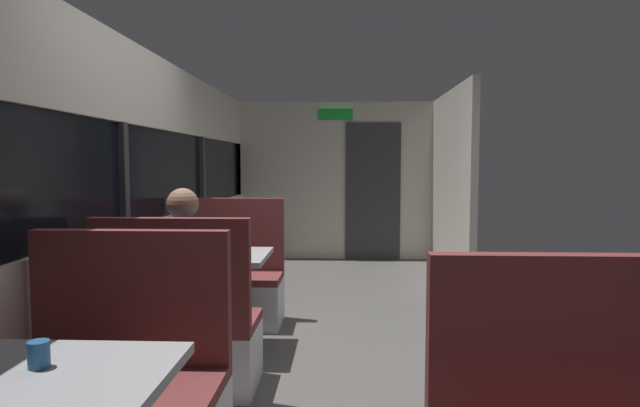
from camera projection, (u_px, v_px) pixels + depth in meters
name	position (u px, v px, depth m)	size (l,w,h in m)	color
ground_plane	(326.00, 364.00, 3.80)	(3.30, 9.20, 0.02)	#514F4C
carriage_window_panel_left	(121.00, 207.00, 3.78)	(0.09, 8.48, 2.30)	beige
carriage_end_bulkhead	(339.00, 182.00, 7.89)	(2.90, 0.11, 2.30)	beige
carriage_aisle_panel_right	(451.00, 184.00, 6.64)	(0.08, 2.40, 2.30)	beige
dining_table_near_window	(25.00, 407.00, 1.71)	(0.90, 0.70, 0.74)	#9E9EA3
bench_near_window_facing_entry	(119.00, 403.00, 2.43)	(0.95, 0.50, 1.10)	silver
dining_table_mid_window	(208.00, 267.00, 4.01)	(0.90, 0.70, 0.74)	#9E9EA3
bench_mid_window_facing_end	(180.00, 338.00, 3.33)	(0.95, 0.50, 1.10)	silver
bench_mid_window_facing_entry	(228.00, 287.00, 4.73)	(0.95, 0.50, 1.10)	silver
seated_passenger	(183.00, 302.00, 3.39)	(0.47, 0.55, 1.26)	#26262D
coffee_cup_secondary	(39.00, 354.00, 1.77)	(0.07, 0.07, 0.09)	#26598C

